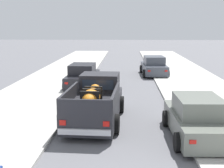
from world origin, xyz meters
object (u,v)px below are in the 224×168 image
at_px(pickup_truck, 96,102).
at_px(car_right_mid, 197,119).
at_px(car_left_near, 83,77).
at_px(car_left_mid, 154,66).

xyz_separation_m(pickup_truck, car_right_mid, (3.82, -1.96, -0.10)).
relative_size(pickup_truck, car_left_near, 1.23).
relative_size(car_left_near, car_left_mid, 0.99).
bearing_deg(pickup_truck, car_right_mid, -27.12).
bearing_deg(car_right_mid, pickup_truck, 152.88).
height_order(pickup_truck, car_right_mid, pickup_truck).
bearing_deg(pickup_truck, car_left_mid, 74.08).
height_order(pickup_truck, car_left_near, pickup_truck).
height_order(car_left_mid, car_right_mid, same).
bearing_deg(car_left_near, car_right_mid, -59.59).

